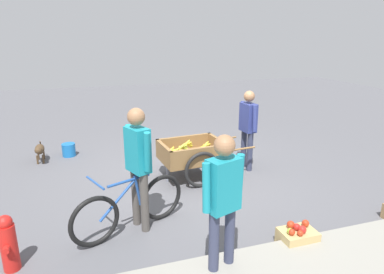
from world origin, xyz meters
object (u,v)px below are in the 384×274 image
fruit_cart (192,155)px  mixed_fruit_crate (297,237)px  plastic_bucket (69,150)px  bicycle (130,207)px  fire_hydrant (8,243)px  cyclist_person (138,158)px  vendor_person (248,124)px  bystander_person (223,195)px  dog (40,150)px

fruit_cart → mixed_fruit_crate: fruit_cart is taller
fruit_cart → plastic_bucket: bearing=-41.6°
plastic_bucket → bicycle: bearing=104.4°
bicycle → mixed_fruit_crate: bicycle is taller
fruit_cart → mixed_fruit_crate: 2.49m
fire_hydrant → cyclist_person: bearing=-164.3°
vendor_person → mixed_fruit_crate: 2.69m
fruit_cart → vendor_person: 1.24m
bicycle → bystander_person: bystander_person is taller
vendor_person → dog: bearing=-22.4°
fire_hydrant → bystander_person: 2.41m
plastic_bucket → bystander_person: 4.87m
dog → cyclist_person: bearing=116.8°
fire_hydrant → plastic_bucket: size_ratio=2.42×
vendor_person → bystander_person: bearing=58.6°
bystander_person → fruit_cart: bearing=-100.9°
fruit_cart → bicycle: 1.93m
fire_hydrant → bystander_person: (-2.19, 0.80, 0.62)m
plastic_bucket → fruit_cart: bearing=138.4°
bicycle → cyclist_person: bearing=-157.7°
bicycle → bystander_person: (-0.80, 1.17, 0.60)m
dog → bystander_person: (-2.21, 4.29, 0.68)m
fire_hydrant → bystander_person: size_ratio=0.42×
fruit_cart → fire_hydrant: (2.69, 1.79, -0.11)m
fruit_cart → plastic_bucket: 2.91m
fire_hydrant → plastic_bucket: (-0.52, -3.71, -0.20)m
cyclist_person → mixed_fruit_crate: (-1.75, 1.04, -0.86)m
mixed_fruit_crate → fruit_cart: bearing=-76.2°
cyclist_person → plastic_bucket: bearing=-73.1°
vendor_person → cyclist_person: size_ratio=0.92×
cyclist_person → bystander_person: (-0.66, 1.22, -0.04)m
fruit_cart → bicycle: (1.30, 1.42, -0.09)m
dog → vendor_person: bearing=157.6°
bicycle → cyclist_person: cyclist_person is taller
vendor_person → dog: vendor_person is taller
bicycle → dog: bicycle is taller
bicycle → bystander_person: bearing=124.5°
fire_hydrant → mixed_fruit_crate: 3.34m
dog → mixed_fruit_crate: size_ratio=1.53×
fire_hydrant → mixed_fruit_crate: fire_hydrant is taller
plastic_bucket → bystander_person: size_ratio=0.17×
dog → plastic_bucket: dog is taller
dog → mixed_fruit_crate: dog is taller
vendor_person → fire_hydrant: vendor_person is taller
fire_hydrant → plastic_bucket: 3.75m
cyclist_person → vendor_person: bearing=-147.4°
bicycle → plastic_bucket: bicycle is taller
fruit_cart → vendor_person: (-1.15, -0.11, 0.47)m
dog → fruit_cart: bearing=147.9°
fire_hydrant → mixed_fruit_crate: (-3.28, 0.61, -0.20)m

